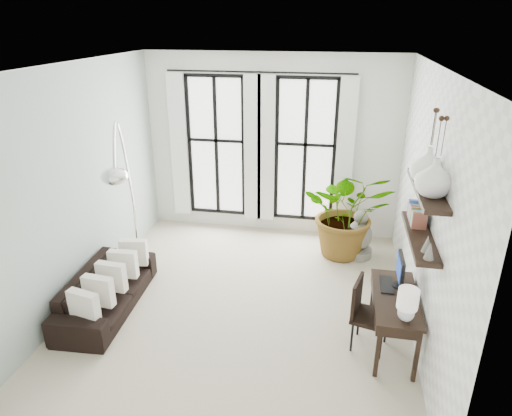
% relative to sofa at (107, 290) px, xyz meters
% --- Properties ---
extents(floor, '(5.00, 5.00, 0.00)m').
position_rel_sofa_xyz_m(floor, '(1.80, 0.44, -0.28)').
color(floor, '#BEB497').
rests_on(floor, ground).
extents(ceiling, '(5.00, 5.00, 0.00)m').
position_rel_sofa_xyz_m(ceiling, '(1.80, 0.44, 2.92)').
color(ceiling, white).
rests_on(ceiling, wall_back).
extents(wall_left, '(0.00, 5.00, 5.00)m').
position_rel_sofa_xyz_m(wall_left, '(-0.45, 0.44, 1.32)').
color(wall_left, '#9EB0A7').
rests_on(wall_left, floor).
extents(wall_right, '(0.00, 5.00, 5.00)m').
position_rel_sofa_xyz_m(wall_right, '(4.05, 0.44, 1.32)').
color(wall_right, white).
rests_on(wall_right, floor).
extents(wall_back, '(4.50, 0.00, 4.50)m').
position_rel_sofa_xyz_m(wall_back, '(1.80, 2.94, 1.32)').
color(wall_back, white).
rests_on(wall_back, floor).
extents(windows, '(3.26, 0.13, 2.65)m').
position_rel_sofa_xyz_m(windows, '(1.60, 2.87, 1.28)').
color(windows, white).
rests_on(windows, wall_back).
extents(wall_shelves, '(0.25, 1.30, 0.60)m').
position_rel_sofa_xyz_m(wall_shelves, '(3.91, -0.08, 1.45)').
color(wall_shelves, black).
rests_on(wall_shelves, wall_right).
extents(sofa, '(0.84, 1.94, 0.56)m').
position_rel_sofa_xyz_m(sofa, '(0.00, 0.00, 0.00)').
color(sofa, black).
rests_on(sofa, floor).
extents(throw_pillows, '(0.40, 1.52, 0.40)m').
position_rel_sofa_xyz_m(throw_pillows, '(0.10, -0.00, 0.22)').
color(throw_pillows, white).
rests_on(throw_pillows, sofa).
extents(plant, '(1.41, 1.23, 1.54)m').
position_rel_sofa_xyz_m(plant, '(3.19, 2.17, 0.49)').
color(plant, '#2D7228').
rests_on(plant, floor).
extents(desk, '(0.51, 1.20, 1.11)m').
position_rel_sofa_xyz_m(desk, '(3.75, -0.18, 0.40)').
color(desk, black).
rests_on(desk, floor).
extents(desk_chair, '(0.52, 0.52, 0.89)m').
position_rel_sofa_xyz_m(desk_chair, '(3.41, -0.15, 0.23)').
color(desk_chair, black).
rests_on(desk_chair, floor).
extents(arc_lamp, '(0.75, 1.55, 2.48)m').
position_rel_sofa_xyz_m(arc_lamp, '(0.10, 0.64, 1.64)').
color(arc_lamp, silver).
rests_on(arc_lamp, floor).
extents(buddha, '(0.46, 0.46, 0.83)m').
position_rel_sofa_xyz_m(buddha, '(3.41, 2.14, 0.07)').
color(buddha, gray).
rests_on(buddha, floor).
extents(vase_a, '(0.37, 0.37, 0.38)m').
position_rel_sofa_xyz_m(vase_a, '(3.91, -0.37, 1.99)').
color(vase_a, white).
rests_on(vase_a, shelf_upper).
extents(vase_b, '(0.37, 0.37, 0.38)m').
position_rel_sofa_xyz_m(vase_b, '(3.91, 0.03, 1.99)').
color(vase_b, white).
rests_on(vase_b, shelf_upper).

